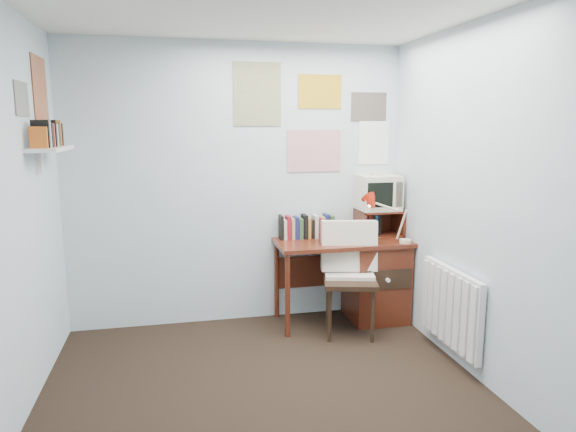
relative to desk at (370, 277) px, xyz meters
name	(u,v)px	position (x,y,z in m)	size (l,w,h in m)	color
ground	(277,421)	(-1.17, -1.48, -0.41)	(3.50, 3.50, 0.00)	black
back_wall	(238,186)	(-1.17, 0.27, 0.84)	(3.00, 0.02, 2.50)	silver
right_wall	(509,211)	(0.33, -1.48, 0.84)	(0.02, 3.50, 2.50)	silver
desk	(370,277)	(0.00, 0.00, 0.00)	(1.20, 0.55, 0.76)	#592314
desk_chair	(350,282)	(-0.30, -0.30, 0.07)	(0.48, 0.46, 0.94)	black
desk_lamp	(406,221)	(0.25, -0.20, 0.54)	(0.27, 0.23, 0.38)	#B21C0B
tv_riser	(379,223)	(0.12, 0.11, 0.48)	(0.40, 0.30, 0.25)	#592314
crt_tv	(378,191)	(0.11, 0.13, 0.78)	(0.37, 0.34, 0.35)	beige
book_row	(312,226)	(-0.51, 0.18, 0.46)	(0.60, 0.14, 0.22)	#592314
radiator	(451,307)	(0.29, -0.93, 0.01)	(0.09, 0.80, 0.60)	white
wall_shelf	(51,149)	(-2.57, -0.38, 1.21)	(0.20, 0.62, 0.24)	white
posters_back	(314,118)	(-0.47, 0.26, 1.44)	(1.20, 0.01, 0.90)	white
posters_left	(31,93)	(-2.67, -0.38, 1.59)	(0.01, 0.70, 0.60)	white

